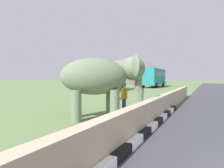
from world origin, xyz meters
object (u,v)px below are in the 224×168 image
(person_handler, at_px, (124,97))
(cow_near, at_px, (110,89))
(elephant, at_px, (102,77))
(bus_red, at_px, (151,76))
(bus_teal, at_px, (154,76))
(bus_orange, at_px, (108,76))

(person_handler, relative_size, cow_near, 0.92)
(elephant, xyz_separation_m, bus_red, (38.82, 8.45, 0.17))
(elephant, height_order, cow_near, elephant)
(bus_teal, bearing_deg, bus_orange, 165.98)
(bus_orange, bearing_deg, cow_near, -150.71)
(cow_near, bearing_deg, elephant, -155.12)
(bus_red, relative_size, cow_near, 5.13)
(bus_teal, bearing_deg, elephant, -169.91)
(elephant, height_order, bus_teal, bus_teal)
(elephant, xyz_separation_m, cow_near, (6.75, 3.13, -1.04))
(person_handler, xyz_separation_m, bus_red, (37.61, 9.03, 1.15))
(elephant, bearing_deg, bus_teal, 10.09)
(elephant, bearing_deg, person_handler, -25.51)
(bus_orange, relative_size, bus_teal, 0.87)
(bus_orange, height_order, cow_near, bus_orange)
(bus_red, xyz_separation_m, cow_near, (-32.07, -5.32, -1.21))
(bus_teal, relative_size, cow_near, 5.29)
(elephant, distance_m, cow_near, 7.51)
(bus_orange, xyz_separation_m, cow_near, (-9.08, -5.09, -1.21))
(bus_orange, bearing_deg, bus_teal, -14.02)
(bus_red, distance_m, cow_near, 32.53)
(elephant, relative_size, bus_orange, 0.47)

